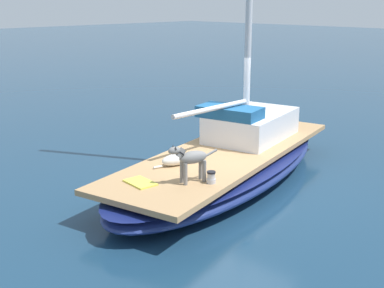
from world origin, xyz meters
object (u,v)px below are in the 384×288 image
object	(u,v)px
dog_white	(178,159)
deck_winch	(211,178)
deck_towel	(140,183)
dog_grey	(191,159)
sailboat_main	(225,166)

from	to	relation	value
dog_white	deck_winch	distance (m)	1.17
deck_winch	deck_towel	size ratio (longest dim) A/B	0.38
dog_white	deck_towel	size ratio (longest dim) A/B	1.68
dog_grey	deck_winch	bearing A→B (deg)	38.73
dog_white	dog_grey	xyz separation A→B (m)	(0.85, -0.52, 0.32)
deck_winch	deck_towel	xyz separation A→B (m)	(-0.86, -0.86, -0.08)
deck_winch	deck_towel	distance (m)	1.22
sailboat_main	deck_towel	distance (m)	2.52
dog_grey	deck_towel	xyz separation A→B (m)	(-0.58, -0.64, -0.41)
deck_winch	dog_grey	bearing A→B (deg)	-141.27
sailboat_main	deck_winch	size ratio (longest dim) A/B	36.19
dog_white	dog_grey	size ratio (longest dim) A/B	1.03
sailboat_main	deck_towel	world-z (taller)	deck_towel
sailboat_main	dog_grey	size ratio (longest dim) A/B	8.28
dog_grey	deck_towel	distance (m)	0.96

